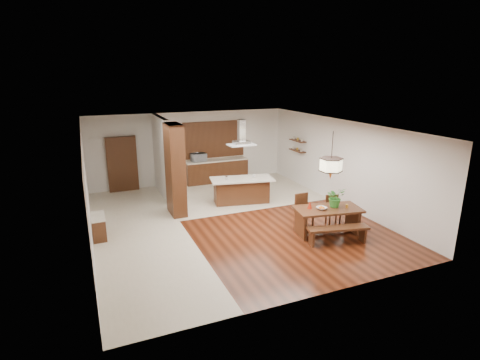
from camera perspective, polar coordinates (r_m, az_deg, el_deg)
name	(u,v)px	position (r m, az deg, el deg)	size (l,w,h in m)	color
room_shell	(231,155)	(11.02, -1.44, 3.90)	(9.00, 9.04, 2.92)	#38160A
tile_hallway	(140,234)	(11.00, -14.96, -7.94)	(2.50, 9.00, 0.01)	beige
tile_kitchen	(238,192)	(14.24, -0.36, -1.89)	(5.50, 4.00, 0.01)	beige
soffit_band	(230,127)	(10.88, -1.47, 8.15)	(8.00, 9.00, 0.02)	#3B210E
partition_pier	(175,170)	(11.88, -9.85, 1.52)	(0.45, 1.00, 2.90)	#321B0E
partition_stub	(162,157)	(13.88, -11.84, 3.48)	(0.18, 2.40, 2.90)	silver
hallway_console	(99,227)	(11.01, -20.72, -6.69)	(0.37, 0.88, 0.63)	#321B0E
hallway_doorway	(122,164)	(14.86, -17.50, 2.31)	(1.10, 0.20, 2.10)	#321B0E
rear_counter	(216,171)	(15.56, -3.60, 1.42)	(2.60, 0.62, 0.95)	#321B0E
kitchen_window	(214,139)	(15.53, -4.00, 6.20)	(2.60, 0.08, 1.50)	#A45A31
shelf_lower	(297,151)	(15.13, 8.72, 4.45)	(0.26, 0.90, 0.04)	#321B0E
shelf_upper	(298,141)	(15.06, 8.79, 5.94)	(0.26, 0.90, 0.04)	#321B0E
dining_table	(328,215)	(10.75, 13.20, -5.20)	(1.95, 1.22, 0.76)	#321B0E
dining_bench	(338,235)	(10.33, 14.66, -8.14)	(1.64, 0.36, 0.46)	#321B0E
dining_chair_left	(305,211)	(11.07, 9.82, -4.73)	(0.44, 0.44, 0.99)	#321B0E
dining_chair_right	(333,211)	(11.45, 14.04, -4.56)	(0.39, 0.39, 0.88)	#321B0E
pendant_lantern	(332,156)	(10.28, 13.79, 3.62)	(0.64, 0.64, 1.31)	#F7F0BD
foliage_plant	(335,197)	(10.75, 14.32, -2.56)	(0.51, 0.44, 0.56)	#2F7B29
fruit_bowl	(322,208)	(10.54, 12.32, -4.22)	(0.28, 0.28, 0.07)	beige
napkin_cone	(310,205)	(10.52, 10.59, -3.77)	(0.13, 0.13, 0.20)	#9E1E0B
gold_ornament	(347,206)	(10.83, 15.97, -3.83)	(0.07, 0.07, 0.10)	gold
kitchen_island	(241,190)	(13.01, 0.22, -1.54)	(2.28, 1.32, 0.88)	#321B0E
range_hood	(241,132)	(12.56, 0.23, 7.26)	(0.90, 0.55, 0.87)	silver
island_cup	(254,176)	(12.96, 2.13, 0.55)	(0.11, 0.11, 0.09)	white
microwave	(198,157)	(15.17, -6.35, 3.45)	(0.58, 0.40, 0.32)	silver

